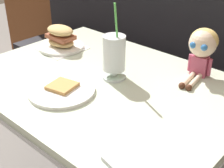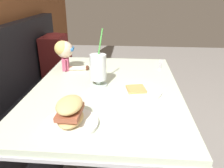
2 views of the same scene
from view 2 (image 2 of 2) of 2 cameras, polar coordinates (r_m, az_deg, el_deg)
name	(u,v)px [view 2 (image 2 of 2)]	position (r m, az deg, el deg)	size (l,w,h in m)	color
booth_bench	(12,141)	(1.63, -24.47, -13.24)	(2.60, 0.48, 1.00)	black
diner_table	(107,117)	(1.33, -1.37, -8.48)	(1.11, 0.81, 0.74)	beige
toast_plate	(138,90)	(1.18, 6.69, -1.67)	(0.25, 0.25, 0.03)	white
milkshake_glass	(98,68)	(1.21, -3.59, 4.04)	(0.10, 0.10, 0.32)	silver
sandwich_plate	(70,115)	(0.89, -10.72, -7.93)	(0.22, 0.22, 0.12)	white
butter_knife	(160,65)	(1.60, 12.36, 4.72)	(0.23, 0.06, 0.01)	silver
seated_doll	(65,51)	(1.48, -12.13, 8.28)	(0.13, 0.23, 0.20)	#B74C6B
backpack	(55,53)	(2.25, -14.42, 7.65)	(0.30, 0.25, 0.41)	maroon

